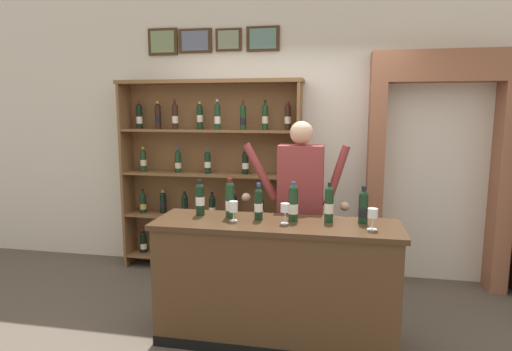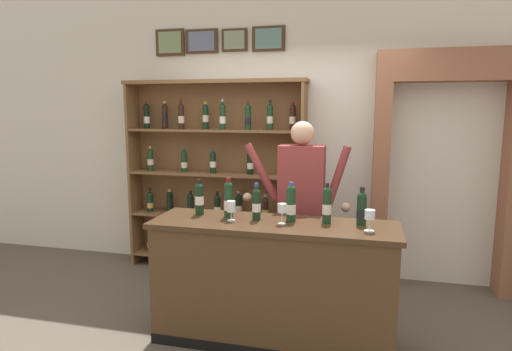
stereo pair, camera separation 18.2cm
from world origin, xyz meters
name	(u,v)px [view 1 (the left image)]	position (x,y,z in m)	size (l,w,h in m)	color
ground_plane	(260,339)	(0.00, 0.00, -0.01)	(14.00, 14.00, 0.02)	brown
back_wall	(287,114)	(0.00, 1.64, 1.77)	(12.00, 0.19, 3.53)	silver
wine_shelf	(211,174)	(-0.83, 1.42, 1.10)	(2.05, 0.32, 2.13)	brown
archway_doorway	(436,155)	(1.56, 1.51, 1.36)	(1.38, 0.45, 2.38)	#935B42
tasting_counter	(275,282)	(0.12, 0.00, 0.48)	(1.89, 0.57, 0.97)	#4C331E
shopkeeper	(300,196)	(0.26, 0.58, 1.06)	(0.96, 0.22, 1.72)	#2D3347
tasting_bottle_prosecco	(200,198)	(-0.51, 0.10, 1.11)	(0.07, 0.07, 0.29)	black
tasting_bottle_super_tuscan	(230,199)	(-0.26, 0.08, 1.11)	(0.07, 0.07, 0.32)	#19381E
tasting_bottle_brunello	(259,203)	(-0.02, 0.05, 1.10)	(0.07, 0.07, 0.29)	black
tasting_bottle_grappa	(293,203)	(0.25, 0.06, 1.11)	(0.07, 0.07, 0.31)	#19381E
tasting_bottle_vin_santo	(329,204)	(0.52, 0.09, 1.11)	(0.07, 0.07, 0.31)	#19381E
tasting_bottle_riserva	(363,206)	(0.78, 0.10, 1.09)	(0.07, 0.07, 0.29)	black
wine_glass_left	(285,209)	(0.20, -0.03, 1.08)	(0.07, 0.07, 0.16)	silver
wine_glass_spare	(233,207)	(-0.20, -0.03, 1.07)	(0.07, 0.07, 0.16)	silver
wine_glass_right	(373,214)	(0.83, -0.07, 1.08)	(0.07, 0.07, 0.16)	silver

